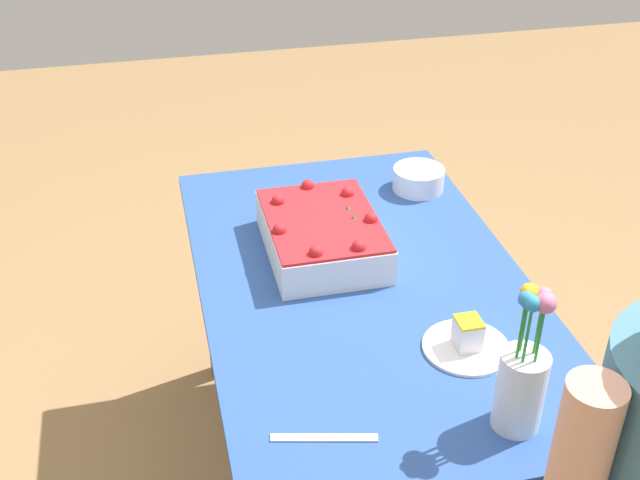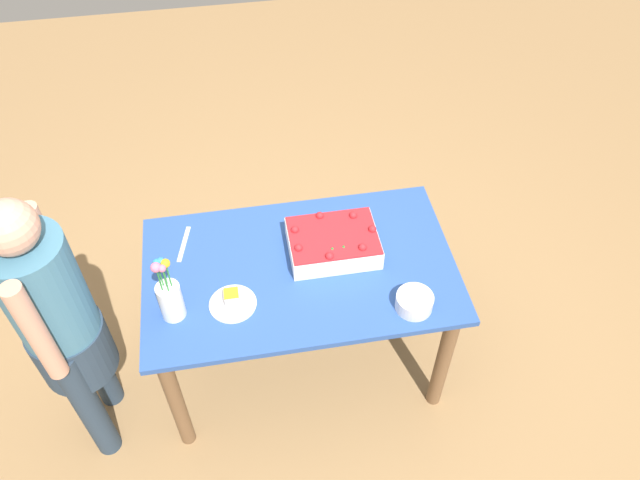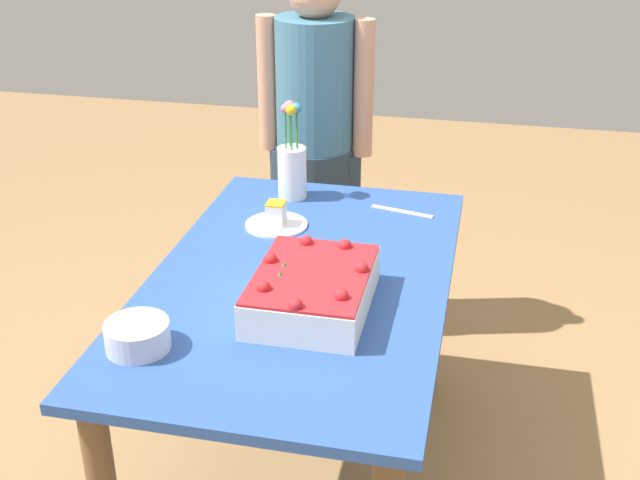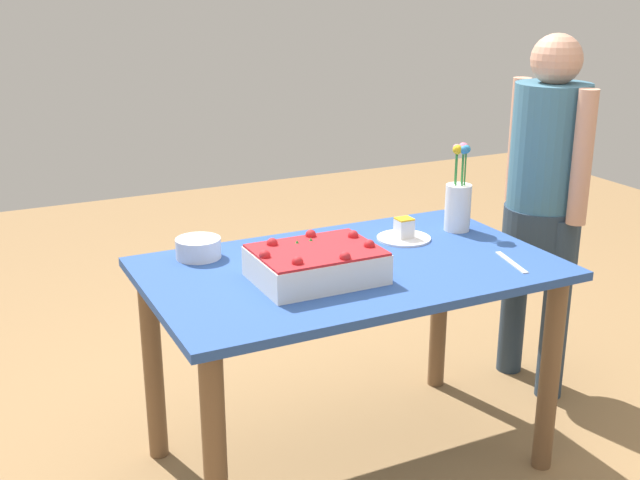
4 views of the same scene
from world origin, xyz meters
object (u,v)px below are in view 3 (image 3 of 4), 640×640
Objects in this scene: serving_plate_with_slice at (323,411)px; sheet_cake at (319,317)px; cake_knife at (219,396)px; person_standing at (411,217)px; flower_vase at (435,261)px; fruit_bowl at (260,454)px.

sheet_cake is at bearing 25.66° from serving_plate_with_slice.
cake_knife is 0.14× the size of person_standing.
flower_vase is (0.82, -0.04, 0.09)m from serving_plate_with_slice.
serving_plate_with_slice reaches higher than fruit_bowl.
flower_vase is at bearing -29.60° from sheet_cake.
flower_vase reaches higher than cake_knife.
person_standing is at bearing 157.35° from cake_knife.
cake_knife is 1.31× the size of fruit_bowl.
serving_plate_with_slice is at bearing -14.18° from fruit_bowl.
sheet_cake is 2.31× the size of cake_knife.
cake_knife is 1.25m from person_standing.
cake_knife is (-0.44, 0.09, -0.04)m from sheet_cake.
cake_knife is at bearing -5.10° from person_standing.
sheet_cake is 0.32× the size of person_standing.
sheet_cake is 0.65m from fruit_bowl.
person_standing is at bearing -1.31° from sheet_cake.
serving_plate_with_slice is 0.90× the size of cake_knife.
sheet_cake is 0.45m from serving_plate_with_slice.
sheet_cake is 3.03× the size of fruit_bowl.
person_standing is (1.21, 0.18, 0.07)m from serving_plate_with_slice.
fruit_bowl is at bearing 165.82° from serving_plate_with_slice.
serving_plate_with_slice is 1.23m from person_standing.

